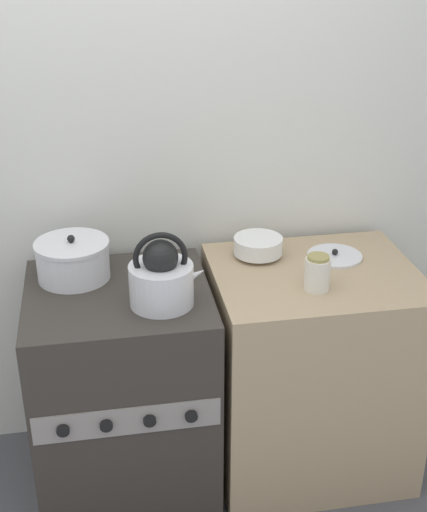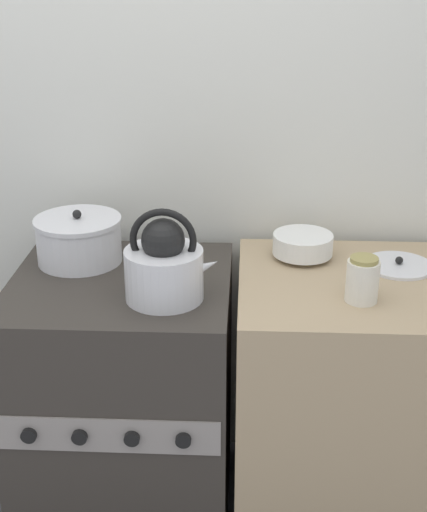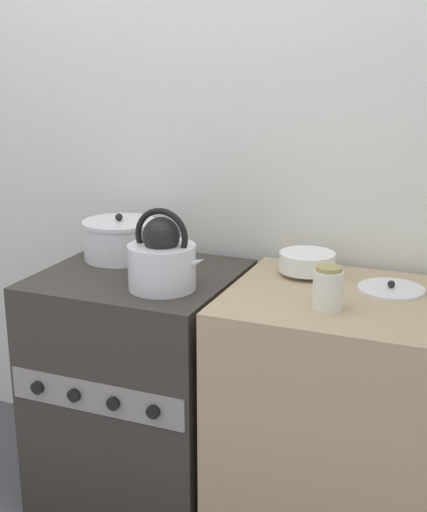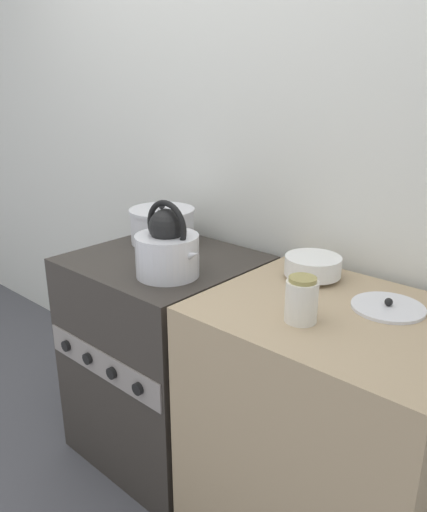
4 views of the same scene
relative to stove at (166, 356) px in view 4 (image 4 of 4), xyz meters
The scene contains 9 objects.
ground_plane 0.54m from the stove, 90.00° to the right, with size 12.00×12.00×0.00m, color #4C4C51.
wall_back 0.91m from the stove, 90.00° to the left, with size 7.00×0.06×2.50m.
stove is the anchor object (origin of this frame).
counter 0.74m from the stove, ahead, with size 0.77×0.64×0.88m.
kettle 0.57m from the stove, 36.46° to the right, with size 0.27×0.22×0.27m.
cooking_pot 0.55m from the stove, 137.04° to the left, with size 0.27×0.27×0.17m.
enamel_bowl 0.76m from the stove, 17.42° to the left, with size 0.19×0.19×0.08m.
storage_jar 0.88m from the stove, ahead, with size 0.09×0.09×0.13m.
loose_pot_lid 0.97m from the stove, ahead, with size 0.21×0.21×0.03m.
Camera 4 is at (1.36, -0.91, 1.51)m, focal length 35.00 mm.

